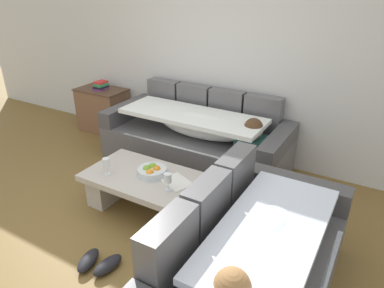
{
  "coord_description": "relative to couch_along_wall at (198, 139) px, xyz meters",
  "views": [
    {
      "loc": [
        1.87,
        -1.76,
        2.1
      ],
      "look_at": [
        0.22,
        1.07,
        0.55
      ],
      "focal_mm": 33.1,
      "sensor_mm": 36.0,
      "label": 1
    }
  ],
  "objects": [
    {
      "name": "ground_plane",
      "position": [
        0.02,
        -1.62,
        -0.33
      ],
      "size": [
        14.0,
        14.0,
        0.0
      ],
      "primitive_type": "plane",
      "color": "brown"
    },
    {
      "name": "back_wall",
      "position": [
        0.02,
        0.53,
        1.02
      ],
      "size": [
        9.0,
        0.1,
        2.7
      ],
      "primitive_type": "cube",
      "color": "silver",
      "rests_on": "ground_plane"
    },
    {
      "name": "couch_along_wall",
      "position": [
        0.0,
        0.0,
        0.0
      ],
      "size": [
        2.2,
        0.92,
        0.88
      ],
      "color": "#5A595C",
      "rests_on": "ground_plane"
    },
    {
      "name": "couch_near_window",
      "position": [
        1.33,
        -1.61,
        0.0
      ],
      "size": [
        0.92,
        1.78,
        0.88
      ],
      "rotation": [
        0.0,
        0.0,
        1.57
      ],
      "color": "#5A595C",
      "rests_on": "ground_plane"
    },
    {
      "name": "coffee_table",
      "position": [
        0.04,
        -1.08,
        -0.09
      ],
      "size": [
        1.2,
        0.68,
        0.38
      ],
      "color": "#B9B2A9",
      "rests_on": "ground_plane"
    },
    {
      "name": "fruit_bowl",
      "position": [
        0.08,
        -1.03,
        0.09
      ],
      "size": [
        0.28,
        0.28,
        0.1
      ],
      "color": "silver",
      "rests_on": "coffee_table"
    },
    {
      "name": "wine_glass_near_left",
      "position": [
        -0.31,
        -1.23,
        0.16
      ],
      "size": [
        0.07,
        0.07,
        0.17
      ],
      "color": "silver",
      "rests_on": "coffee_table"
    },
    {
      "name": "wine_glass_near_right",
      "position": [
        0.36,
        -1.18,
        0.16
      ],
      "size": [
        0.07,
        0.07,
        0.17
      ],
      "color": "silver",
      "rests_on": "coffee_table"
    },
    {
      "name": "open_magazine",
      "position": [
        0.35,
        -1.03,
        0.05
      ],
      "size": [
        0.34,
        0.3,
        0.01
      ],
      "primitive_type": "cube",
      "rotation": [
        0.0,
        0.0,
        -0.4
      ],
      "color": "white",
      "rests_on": "coffee_table"
    },
    {
      "name": "side_cabinet",
      "position": [
        -1.74,
        0.23,
        -0.01
      ],
      "size": [
        0.72,
        0.44,
        0.64
      ],
      "color": "brown",
      "rests_on": "ground_plane"
    },
    {
      "name": "book_stack_on_cabinet",
      "position": [
        -1.73,
        0.23,
        0.36
      ],
      "size": [
        0.18,
        0.21,
        0.11
      ],
      "color": "#72337F",
      "rests_on": "side_cabinet"
    },
    {
      "name": "pair_of_shoes",
      "position": [
        0.17,
        -1.91,
        -0.29
      ],
      "size": [
        0.34,
        0.33,
        0.09
      ],
      "color": "black",
      "rests_on": "ground_plane"
    },
    {
      "name": "crumpled_garment",
      "position": [
        -0.73,
        -0.93,
        -0.27
      ],
      "size": [
        0.51,
        0.51,
        0.12
      ],
      "primitive_type": "ellipsoid",
      "rotation": [
        0.0,
        0.0,
        2.32
      ],
      "color": "#232328",
      "rests_on": "ground_plane"
    }
  ]
}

